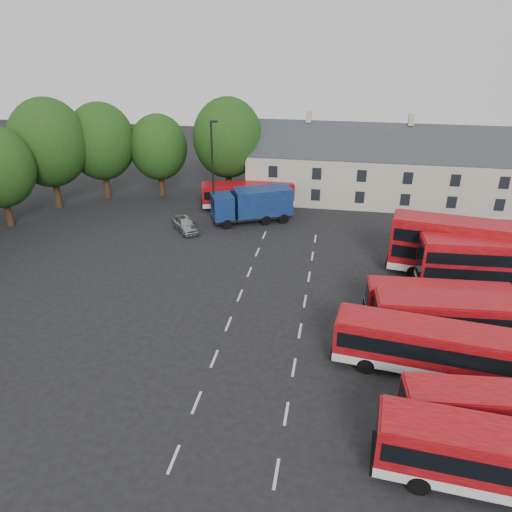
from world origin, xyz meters
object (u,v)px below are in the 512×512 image
object	(u,v)px
bus_row_a	(510,458)
silver_car	(185,224)
lamppost	(213,171)
bus_dd_south	(492,264)
box_truck	(253,204)

from	to	relation	value
bus_row_a	silver_car	world-z (taller)	bus_row_a
lamppost	bus_dd_south	bearing A→B (deg)	-22.90
bus_row_a	box_truck	xyz separation A→B (m)	(-16.79, 30.36, 0.08)
bus_dd_south	lamppost	size ratio (longest dim) A/B	1.02
bus_dd_south	box_truck	bearing A→B (deg)	148.06
bus_dd_south	bus_row_a	bearing A→B (deg)	-103.42
bus_dd_south	lamppost	xyz separation A→B (m)	(-24.19, 10.22, 3.14)
silver_car	bus_row_a	bearing A→B (deg)	-86.38
bus_row_a	silver_car	distance (m)	35.42
bus_row_a	bus_dd_south	size ratio (longest dim) A/B	1.07
bus_row_a	silver_car	xyz separation A→B (m)	(-23.04, 26.88, -1.21)
bus_row_a	lamppost	world-z (taller)	lamppost
box_truck	silver_car	distance (m)	7.27
silver_car	lamppost	size ratio (longest dim) A/B	0.40
box_truck	lamppost	bearing A→B (deg)	174.56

